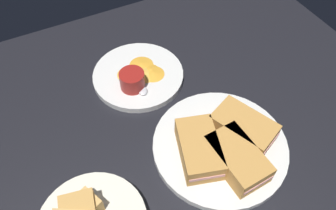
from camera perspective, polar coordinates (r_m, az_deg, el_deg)
name	(u,v)px	position (r cm, az deg, el deg)	size (l,w,h in cm)	color
ground_plane	(199,152)	(73.31, 5.30, -8.07)	(110.00, 110.00, 3.00)	black
plate_sandwich_main	(220,146)	(71.95, 8.93, -7.01)	(28.73, 28.73, 1.60)	silver
sandwich_half_near	(199,149)	(67.32, 5.39, -7.52)	(14.71, 11.03, 4.80)	#C68C42
sandwich_half_far	(237,159)	(67.31, 11.86, -9.04)	(13.64, 8.33, 4.80)	#C68C42
sandwich_half_extra	(243,128)	(71.58, 12.87, -3.83)	(14.95, 12.12, 4.80)	#C68C42
ramekin_dark_sauce	(249,131)	(72.15, 13.83, -4.40)	(6.89, 6.89, 3.24)	#0C144C
spoon_by_dark_ramekin	(222,133)	(72.37, 9.34, -4.86)	(6.28, 9.25, 0.80)	silver
plate_chips_companion	(138,75)	(84.03, -5.15, 5.10)	(22.75, 22.75, 1.60)	silver
ramekin_light_gravy	(132,80)	(78.91, -6.21, 4.37)	(6.02, 6.02, 4.37)	maroon
spoon_by_gravy_ramekin	(142,86)	(79.91, -4.58, 3.22)	(9.93, 3.71, 0.80)	silver
plantain_chip_scatter	(141,71)	(83.46, -4.66, 5.83)	(12.03, 12.63, 0.60)	gold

